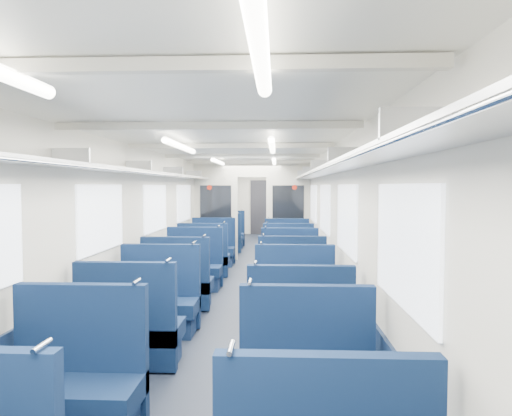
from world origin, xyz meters
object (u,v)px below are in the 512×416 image
object	(u,v)px
seat_10	(158,305)
seat_23	(285,236)
seat_8	(130,333)
seat_19	(287,252)
seat_18	(213,250)
seat_16	(204,259)
bulkhead	(252,209)
seat_7	(308,392)
seat_17	(288,260)
seat_14	(194,270)
seat_12	(178,286)
seat_20	(223,240)
seat_13	(292,284)
seat_6	(74,389)
seat_15	(290,271)
end_door	(261,207)
seat_22	(228,236)
seat_9	(300,339)
seat_21	(285,240)
seat_11	(295,306)

from	to	relation	value
seat_10	seat_23	bearing A→B (deg)	78.12
seat_8	seat_19	xyz separation A→B (m)	(1.66, 5.61, 0.00)
seat_18	seat_16	bearing A→B (deg)	-90.00
seat_8	seat_10	distance (m)	1.06
bulkhead	seat_7	world-z (taller)	bulkhead
seat_17	seat_18	bearing A→B (deg)	143.59
seat_14	seat_23	distance (m)	5.76
seat_12	seat_20	size ratio (longest dim) A/B	1.00
seat_7	seat_16	distance (m)	5.97
seat_20	seat_13	bearing A→B (deg)	-72.98
bulkhead	seat_6	size ratio (longest dim) A/B	2.55
bulkhead	seat_15	distance (m)	3.55
end_door	seat_13	world-z (taller)	end_door
seat_8	seat_17	world-z (taller)	same
seat_22	end_door	bearing A→B (deg)	77.47
bulkhead	seat_6	xyz separation A→B (m)	(-0.83, -7.91, -0.90)
seat_12	seat_16	bearing A→B (deg)	90.00
seat_7	seat_16	world-z (taller)	same
seat_7	seat_12	distance (m)	3.74
seat_10	seat_12	distance (m)	1.08
end_door	seat_20	world-z (taller)	end_door
seat_8	seat_12	xyz separation A→B (m)	(0.00, 2.14, 0.00)
seat_12	seat_17	size ratio (longest dim) A/B	1.00
seat_13	seat_20	size ratio (longest dim) A/B	1.00
seat_7	seat_19	distance (m)	6.82
seat_8	seat_17	size ratio (longest dim) A/B	1.00
seat_7	seat_23	world-z (taller)	same
seat_9	seat_16	size ratio (longest dim) A/B	1.00
seat_14	seat_16	bearing A→B (deg)	90.00
seat_10	bulkhead	bearing A→B (deg)	81.59
seat_15	seat_21	xyz separation A→B (m)	(0.00, 4.50, 0.00)
seat_17	seat_18	distance (m)	2.06
seat_9	seat_11	world-z (taller)	same
seat_14	seat_6	bearing A→B (deg)	-90.00
bulkhead	seat_11	bearing A→B (deg)	-81.53
seat_21	seat_14	bearing A→B (deg)	-110.67
seat_15	seat_22	size ratio (longest dim) A/B	1.00
seat_12	seat_21	bearing A→B (deg)	73.75
seat_13	seat_15	xyz separation A→B (m)	(0.00, 1.01, 0.00)
bulkhead	seat_12	size ratio (longest dim) A/B	2.55
seat_8	seat_11	distance (m)	1.99
seat_18	seat_8	bearing A→B (deg)	-90.00
seat_14	seat_18	world-z (taller)	same
seat_13	seat_17	distance (m)	2.26
seat_7	seat_22	bearing A→B (deg)	99.39
seat_14	seat_17	xyz separation A→B (m)	(1.66, 1.15, 0.00)
seat_21	seat_23	size ratio (longest dim) A/B	1.00
seat_15	seat_18	world-z (taller)	same
seat_13	seat_9	bearing A→B (deg)	-90.00
seat_16	seat_21	xyz separation A→B (m)	(1.66, 3.31, 0.00)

